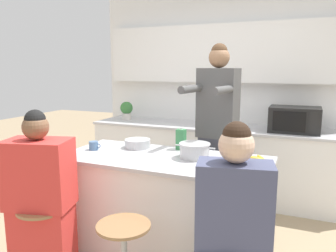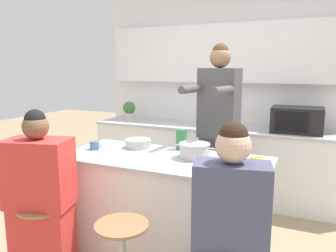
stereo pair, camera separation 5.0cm
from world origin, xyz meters
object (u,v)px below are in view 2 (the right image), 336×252
cooking_pot (194,151)px  banana_bunch (258,159)px  coffee_cup_near (94,145)px  kitchen_island (164,208)px  person_cooking (218,139)px  person_wrapped_blanket (41,204)px  microwave (297,120)px  person_seated_near (230,248)px  coffee_cup_far (240,161)px  potted_plant (129,110)px  bar_stool_leftmost (44,243)px  fruit_bowl (138,143)px  juice_carton (181,139)px

cooking_pot → banana_bunch: (0.49, 0.11, -0.04)m
coffee_cup_near → kitchen_island: bearing=1.4°
person_cooking → cooking_pot: size_ratio=5.46×
person_wrapped_blanket → cooking_pot: size_ratio=3.93×
person_cooking → microwave: (0.68, 0.88, 0.11)m
person_wrapped_blanket → banana_bunch: 1.69m
kitchen_island → person_seated_near: 0.99m
coffee_cup_far → potted_plant: (-1.93, 1.64, 0.11)m
person_wrapped_blanket → microwave: size_ratio=2.42×
bar_stool_leftmost → fruit_bowl: fruit_bowl is taller
person_wrapped_blanket → cooking_pot: person_wrapped_blanket is taller
kitchen_island → banana_bunch: 0.88m
kitchen_island → fruit_bowl: (-0.36, 0.21, 0.49)m
kitchen_island → person_cooking: size_ratio=0.92×
coffee_cup_far → juice_carton: (-0.60, 0.31, 0.05)m
cooking_pot → person_wrapped_blanket: bearing=-142.2°
banana_bunch → microwave: 1.43m
bar_stool_leftmost → person_wrapped_blanket: person_wrapped_blanket is taller
coffee_cup_far → microwave: (0.31, 1.59, 0.11)m
kitchen_island → coffee_cup_near: coffee_cup_near is taller
bar_stool_leftmost → potted_plant: potted_plant is taller
person_cooking → cooking_pot: (-0.02, -0.64, 0.03)m
juice_carton → banana_bunch: bearing=-9.9°
cooking_pot → coffee_cup_far: bearing=-11.0°
person_wrapped_blanket → microwave: person_wrapped_blanket is taller
person_cooking → coffee_cup_far: size_ratio=15.36×
cooking_pot → banana_bunch: bearing=13.2°
cooking_pot → fruit_bowl: cooking_pot is taller
person_wrapped_blanket → person_cooking: bearing=39.4°
kitchen_island → person_wrapped_blanket: (-0.71, -0.66, 0.17)m
cooking_pot → microwave: bearing=65.1°
coffee_cup_far → microwave: microwave is taller
cooking_pot → banana_bunch: size_ratio=2.27×
kitchen_island → microwave: (0.94, 1.59, 0.59)m
juice_carton → bar_stool_leftmost: bearing=-126.2°
person_seated_near → coffee_cup_far: 0.74m
fruit_bowl → cooking_pot: bearing=-12.5°
kitchen_island → coffee_cup_far: bearing=-0.2°
cooking_pot → potted_plant: 2.20m
person_seated_near → cooking_pot: bearing=111.2°
person_cooking → cooking_pot: person_cooking is taller
coffee_cup_far → kitchen_island: bearing=179.8°
coffee_cup_far → potted_plant: size_ratio=0.47×
person_wrapped_blanket → cooking_pot: (0.95, 0.73, 0.34)m
person_cooking → person_seated_near: size_ratio=1.38×
juice_carton → cooking_pot: bearing=-48.6°
person_seated_near → coffee_cup_near: size_ratio=11.67×
cooking_pot → microwave: size_ratio=0.61×
bar_stool_leftmost → fruit_bowl: 1.12m
bar_stool_leftmost → coffee_cup_near: bearing=89.7°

